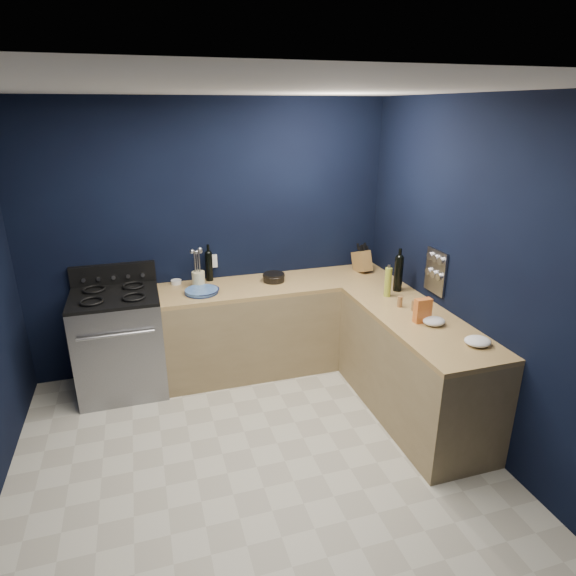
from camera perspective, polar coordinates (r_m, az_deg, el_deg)
name	(u,v)px	position (r m, az deg, el deg)	size (l,w,h in m)	color
floor	(257,468)	(3.86, -3.68, -20.26)	(3.50, 3.50, 0.02)	#B8B5A2
ceiling	(246,86)	(2.93, -4.92, 22.43)	(3.50, 3.50, 0.02)	silver
wall_back	(211,239)	(4.82, -8.99, 5.70)	(3.50, 0.02, 2.60)	black
wall_right	(482,278)	(3.92, 21.72, 1.04)	(0.02, 3.50, 2.60)	black
wall_front	(375,503)	(1.75, 10.18, -23.45)	(3.50, 0.02, 2.60)	black
cab_back	(280,326)	(4.93, -0.93, -4.47)	(2.30, 0.63, 0.86)	#88744F
top_back	(280,284)	(4.75, -0.96, 0.46)	(2.30, 0.63, 0.04)	brown
cab_right	(413,369)	(4.30, 14.41, -9.13)	(0.63, 1.67, 0.86)	#88744F
top_right	(418,320)	(4.10, 14.95, -3.64)	(0.63, 1.67, 0.04)	brown
gas_range	(120,344)	(4.75, -19.00, -6.25)	(0.76, 0.66, 0.92)	gray
oven_door	(120,361)	(4.48, -19.05, -8.12)	(0.59, 0.02, 0.42)	black
cooktop	(114,296)	(4.57, -19.68, -0.91)	(0.76, 0.66, 0.03)	black
backguard	(113,274)	(4.82, -19.73, 1.50)	(0.76, 0.06, 0.20)	black
spice_panel	(436,272)	(4.36, 16.88, 1.84)	(0.02, 0.28, 0.38)	gray
wall_outlet	(213,261)	(4.86, -8.81, 3.13)	(0.09, 0.02, 0.13)	white
plate_stack	(201,291)	(4.53, -10.07, -0.38)	(0.30, 0.30, 0.04)	#32578B
ramekin	(176,282)	(4.82, -12.92, 0.69)	(0.10, 0.10, 0.04)	white
utensil_crock	(199,279)	(4.67, -10.41, 1.00)	(0.12, 0.12, 0.15)	beige
wine_bottle_back	(209,267)	(4.82, -9.20, 2.48)	(0.07, 0.07, 0.28)	black
lemon_basket	(274,277)	(4.76, -1.67, 1.24)	(0.21, 0.21, 0.08)	black
knife_block	(362,261)	(5.10, 8.62, 3.09)	(0.12, 0.19, 0.21)	brown
wine_bottle_right	(398,274)	(4.59, 12.77, 1.60)	(0.08, 0.08, 0.32)	black
oil_bottle	(388,282)	(4.44, 11.59, 0.67)	(0.06, 0.06, 0.27)	#A2AE35
spice_jar_near	(400,302)	(4.26, 12.93, -1.55)	(0.04, 0.04, 0.10)	olive
spice_jar_far	(414,305)	(4.21, 14.52, -1.99)	(0.05, 0.05, 0.09)	olive
crouton_bag	(423,310)	(3.99, 15.45, -2.55)	(0.13, 0.06, 0.20)	#A81A26
towel_front	(434,321)	(3.99, 16.69, -3.73)	(0.18, 0.15, 0.06)	white
towel_end	(478,341)	(3.76, 21.28, -5.81)	(0.19, 0.17, 0.06)	white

